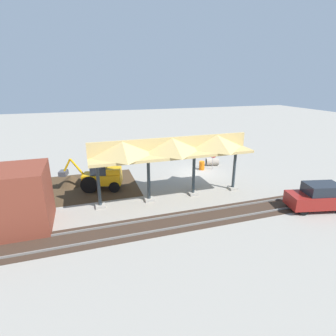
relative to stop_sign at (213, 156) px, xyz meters
name	(u,v)px	position (x,y,z in m)	size (l,w,h in m)	color
ground_plane	(197,173)	(2.03, 0.52, -1.43)	(120.00, 120.00, 0.00)	gray
dirt_work_zone	(87,186)	(12.69, 0.88, -1.43)	(8.58, 7.00, 0.01)	#42301E
platform_canopy	(172,147)	(6.32, 5.32, 2.73)	(12.31, 3.20, 4.90)	#9E998E
rail_tracks	(245,210)	(2.03, 9.09, -1.40)	(60.00, 2.58, 0.15)	slate
stop_sign	(213,156)	(0.00, 0.00, 0.00)	(0.64, 0.46, 2.01)	gray
backhoe	(100,175)	(11.54, 1.89, -0.16)	(5.22, 2.56, 2.82)	orange
dirt_mound	(72,184)	(13.98, -0.17, -1.43)	(4.89, 4.89, 1.72)	#42301E
concrete_pipe	(212,162)	(-0.58, -1.23, -1.01)	(1.48, 1.11, 0.84)	#9E9384
brick_utility_building	(23,198)	(16.51, 6.59, 0.53)	(3.05, 3.72, 3.92)	brown
distant_parked_car	(319,197)	(-3.06, 10.47, -0.45)	(4.48, 2.63, 1.98)	maroon
traffic_barrel	(202,166)	(1.13, -0.20, -0.98)	(0.56, 0.56, 0.90)	orange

